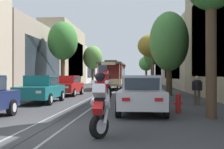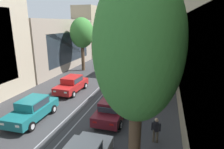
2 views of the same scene
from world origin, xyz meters
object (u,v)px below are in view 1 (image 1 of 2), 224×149
Objects in this scene: parked_car_beige_fifth_right at (137,82)px; street_tree_kerb_right_fourth at (151,54)px; parked_car_maroon_second_right at (137,88)px; street_tree_kerb_right_far at (146,64)px; street_tree_kerb_left_second at (63,41)px; street_tree_kerb_right_second at (169,42)px; pedestrian_on_left_pavement at (197,89)px; parked_car_beige_mid_right at (137,85)px; parked_car_silver_near_right at (142,94)px; street_tree_kerb_left_mid at (93,58)px; parked_car_red_mid_left at (67,85)px; fire_hydrant at (178,103)px; parked_car_teal_fourth_right at (138,83)px; motorcycle_with_rider at (101,98)px; parked_car_teal_second_left at (41,89)px; street_tree_kerb_right_mid at (153,46)px.

parked_car_beige_fifth_right is 12.53m from street_tree_kerb_right_fourth.
parked_car_maroon_second_right is 0.77× the size of street_tree_kerb_right_far.
street_tree_kerb_left_second is at bearing -121.70° from street_tree_kerb_right_fourth.
street_tree_kerb_right_far is at bearing 92.47° from street_tree_kerb_right_fourth.
pedestrian_on_left_pavement is (0.61, -7.51, -3.44)m from street_tree_kerb_right_second.
street_tree_kerb_right_far is at bearing 86.61° from parked_car_beige_mid_right.
parked_car_maroon_second_right is at bearing 91.60° from parked_car_silver_near_right.
street_tree_kerb_left_mid is at bearing 103.25° from parked_car_maroon_second_right.
street_tree_kerb_left_mid is (-2.50, 29.65, 4.15)m from parked_car_red_mid_left.
parked_car_silver_near_right and parked_car_maroon_second_right have the same top height.
parked_car_beige_fifth_right is at bearing 69.02° from parked_car_red_mid_left.
street_tree_kerb_right_second is 25.07m from street_tree_kerb_right_fourth.
street_tree_kerb_right_fourth is at bearing 58.30° from street_tree_kerb_left_second.
fire_hydrant is (9.85, -18.67, -4.97)m from street_tree_kerb_left_second.
parked_car_red_mid_left is 15.77m from parked_car_beige_fifth_right.
fire_hydrant is (1.54, 0.22, -0.38)m from parked_car_silver_near_right.
street_tree_kerb_right_far reaches higher than parked_car_beige_mid_right.
street_tree_kerb_left_mid is (-8.14, 14.92, 4.15)m from parked_car_beige_fifth_right.
fire_hydrant is (1.53, -18.16, -0.38)m from parked_car_teal_fourth_right.
parked_car_beige_mid_right is at bearing -73.88° from street_tree_kerb_left_mid.
motorcycle_with_rider is (7.16, -23.33, -4.42)m from street_tree_kerb_left_second.
parked_car_beige_fifth_right is at bearing 100.27° from street_tree_kerb_right_second.
street_tree_kerb_left_mid is 1.26× the size of street_tree_kerb_right_far.
street_tree_kerb_right_second reaches higher than parked_car_beige_fifth_right.
parked_car_silver_near_right and parked_car_beige_fifth_right have the same top height.
parked_car_beige_fifth_right is 0.77× the size of street_tree_kerb_right_far.
street_tree_kerb_left_second is at bearing 106.80° from parked_car_red_mid_left.
street_tree_kerb_left_second reaches higher than street_tree_kerb_right_fourth.
fire_hydrant is (9.70, -39.55, -4.53)m from street_tree_kerb_left_mid.
parked_car_maroon_second_right is 35.15m from street_tree_kerb_left_mid.
street_tree_kerb_left_mid is at bearing 103.78° from fire_hydrant.
parked_car_beige_mid_right is (5.55, 7.92, 0.00)m from parked_car_teal_second_left.
parked_car_maroon_second_right is 41.87m from street_tree_kerb_right_far.
street_tree_kerb_right_fourth is 3.93× the size of motorcycle_with_rider.
parked_car_beige_fifth_right is at bearing 74.68° from parked_car_teal_second_left.
street_tree_kerb_left_second reaches higher than parked_car_maroon_second_right.
street_tree_kerb_right_second is 16.43m from motorcycle_with_rider.
street_tree_kerb_right_fourth is (2.58, 24.26, 4.47)m from parked_car_beige_mid_right.
parked_car_teal_second_left is 1.00× the size of parked_car_maroon_second_right.
motorcycle_with_rider is (-1.01, -16.47, 0.17)m from parked_car_beige_mid_right.
parked_car_maroon_second_right is at bearing -58.11° from street_tree_kerb_left_second.
street_tree_kerb_right_far is at bearing 90.02° from street_tree_kerb_right_mid.
parked_car_teal_fourth_right reaches higher than pedestrian_on_left_pavement.
parked_car_teal_fourth_right is (5.71, 14.27, 0.00)m from parked_car_teal_second_left.
parked_car_red_mid_left is 10.82m from pedestrian_on_left_pavement.
street_tree_kerb_right_second is 3.64× the size of motorcycle_with_rider.
street_tree_kerb_left_second is at bearing 117.81° from fire_hydrant.
parked_car_teal_second_left is 15.37m from parked_car_teal_fourth_right.
parked_car_teal_fourth_right is (5.67, 8.26, 0.00)m from parked_car_red_mid_left.
parked_car_beige_mid_right is 11.61m from street_tree_kerb_left_second.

